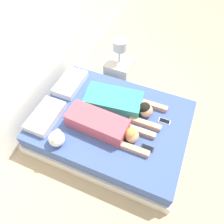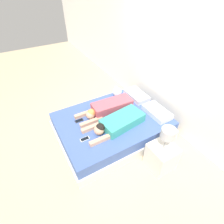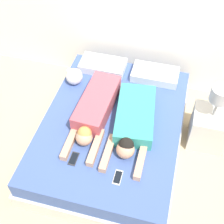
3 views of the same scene
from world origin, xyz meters
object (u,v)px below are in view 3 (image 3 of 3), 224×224
Objects in this scene: pillow_head_left at (103,65)px; nightstand at (209,125)px; cell_phone_right at (118,177)px; plush_toy at (74,76)px; pillow_head_right at (155,74)px; bed at (112,132)px; cell_phone_left at (74,159)px; person_left at (95,110)px; person_right at (133,122)px.

nightstand is (1.40, -0.50, -0.17)m from pillow_head_left.
plush_toy reaches higher than cell_phone_right.
pillow_head_right is 1.49m from cell_phone_right.
cell_phone_left reaches higher than bed.
cell_phone_right is at bearing -130.24° from nightstand.
pillow_head_right reaches higher than bed.
nightstand reaches higher than cell_phone_left.
plush_toy reaches higher than pillow_head_right.
cell_phone_left is at bearing -86.18° from pillow_head_left.
cell_phone_right is (0.48, -0.09, 0.00)m from cell_phone_left.
cell_phone_left is 1.59m from nightstand.
pillow_head_left is 3.61× the size of cell_phone_left.
plush_toy is at bearing 108.61° from cell_phone_left.
person_left reaches higher than bed.
bed is 1.82× the size of person_right.
nightstand is at bearing -5.51° from plush_toy.
person_left is 0.82m from cell_phone_right.
pillow_head_right is at bearing 85.94° from cell_phone_right.
plush_toy reaches higher than bed.
plush_toy is 0.25× the size of nightstand.
pillow_head_left reaches higher than cell_phone_left.
person_right is (0.24, -0.02, 0.29)m from bed.
plush_toy is (-0.94, -0.34, 0.06)m from pillow_head_right.
bed is at bearing -7.18° from person_left.
pillow_head_left is 0.67m from pillow_head_right.
pillow_head_right is 1.51m from cell_phone_left.
pillow_head_right is 2.69× the size of plush_toy.
person_left is at bearing -80.36° from pillow_head_left.
nightstand is at bearing -19.71° from pillow_head_left.
cell_phone_left is at bearing -113.06° from bed.
plush_toy is (-0.83, 1.14, 0.10)m from cell_phone_right.
person_right is 0.65m from cell_phone_right.
pillow_head_left is 0.50× the size of person_left.
pillow_head_left is at bearing 112.34° from bed.
person_right is 7.25× the size of cell_phone_left.
person_right is (-0.10, -0.84, 0.04)m from pillow_head_right.
plush_toy is (-0.40, 0.45, 0.01)m from person_left.
person_right is at bearing 89.21° from cell_phone_right.
plush_toy is at bearing 125.97° from cell_phone_right.
pillow_head_right reaches higher than cell_phone_right.
plush_toy is (-0.60, 0.48, 0.31)m from bed.
cell_phone_right is (-0.11, -1.48, -0.05)m from pillow_head_right.
person_right is 0.74m from cell_phone_left.
pillow_head_left is 1.59m from cell_phone_right.
cell_phone_right is (0.57, -1.48, -0.05)m from pillow_head_left.
bed is 9.85× the size of plush_toy.
nightstand is (1.27, 0.29, -0.22)m from person_left.
cell_phone_left is at bearing -131.36° from person_right.
person_right is 5.41× the size of plush_toy.
nightstand reaches higher than bed.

